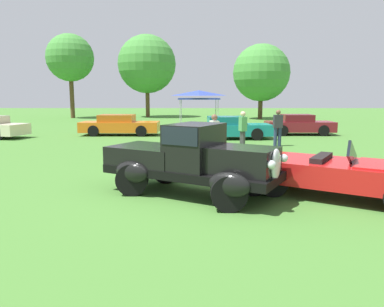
% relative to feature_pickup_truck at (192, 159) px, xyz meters
% --- Properties ---
extents(ground_plane, '(120.00, 120.00, 0.00)m').
position_rel_feature_pickup_truck_xyz_m(ground_plane, '(0.07, 0.06, -0.86)').
color(ground_plane, '#42752D').
extents(feature_pickup_truck, '(4.35, 3.30, 1.70)m').
position_rel_feature_pickup_truck_xyz_m(feature_pickup_truck, '(0.00, 0.00, 0.00)').
color(feature_pickup_truck, black).
rests_on(feature_pickup_truck, ground_plane).
extents(neighbor_convertible, '(4.56, 3.66, 1.40)m').
position_rel_feature_pickup_truck_xyz_m(neighbor_convertible, '(3.52, -0.19, -0.28)').
color(neighbor_convertible, red).
rests_on(neighbor_convertible, ground_plane).
extents(show_car_orange, '(4.61, 1.77, 1.22)m').
position_rel_feature_pickup_truck_xyz_m(show_car_orange, '(-4.39, 13.24, -0.26)').
color(show_car_orange, orange).
rests_on(show_car_orange, ground_plane).
extents(show_car_teal, '(4.56, 1.99, 1.22)m').
position_rel_feature_pickup_truck_xyz_m(show_car_teal, '(1.95, 11.38, -0.26)').
color(show_car_teal, teal).
rests_on(show_car_teal, ground_plane).
extents(show_car_burgundy, '(3.97, 1.73, 1.22)m').
position_rel_feature_pickup_truck_xyz_m(show_car_burgundy, '(6.36, 13.53, -0.26)').
color(show_car_burgundy, maroon).
rests_on(show_car_burgundy, ground_plane).
extents(spectator_between_cars, '(0.32, 0.44, 1.69)m').
position_rel_feature_pickup_truck_xyz_m(spectator_between_cars, '(2.11, 6.95, 0.05)').
color(spectator_between_cars, '#383838').
rests_on(spectator_between_cars, ground_plane).
extents(spectator_by_row, '(0.41, 0.26, 1.69)m').
position_rel_feature_pickup_truck_xyz_m(spectator_by_row, '(3.95, 8.51, 0.05)').
color(spectator_by_row, '#283351').
rests_on(spectator_by_row, ground_plane).
extents(spectator_far_side, '(0.34, 0.45, 1.69)m').
position_rel_feature_pickup_truck_xyz_m(spectator_far_side, '(0.77, 4.49, 0.05)').
color(spectator_far_side, '#7F7056').
rests_on(spectator_far_side, ground_plane).
extents(canopy_tent_left_field, '(2.96, 2.96, 2.71)m').
position_rel_feature_pickup_truck_xyz_m(canopy_tent_left_field, '(0.40, 18.65, 1.56)').
color(canopy_tent_left_field, '#B7B7BC').
rests_on(canopy_tent_left_field, ground_plane).
extents(treeline_far_left, '(4.81, 4.81, 8.56)m').
position_rel_feature_pickup_truck_xyz_m(treeline_far_left, '(-12.65, 29.96, 5.26)').
color(treeline_far_left, brown).
rests_on(treeline_far_left, ground_plane).
extents(treeline_mid_left, '(6.20, 6.20, 8.77)m').
position_rel_feature_pickup_truck_xyz_m(treeline_mid_left, '(-5.01, 31.76, 4.79)').
color(treeline_mid_left, brown).
rests_on(treeline_mid_left, ground_plane).
extents(treeline_center, '(5.60, 5.60, 7.35)m').
position_rel_feature_pickup_truck_xyz_m(treeline_center, '(6.70, 28.47, 3.68)').
color(treeline_center, '#47331E').
rests_on(treeline_center, ground_plane).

